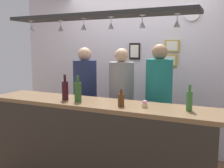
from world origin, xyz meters
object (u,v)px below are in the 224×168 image
object	(u,v)px
person_middle_grey_shirt	(121,96)
cupcake	(145,104)
picture_frame_upper_small	(172,46)
person_left_navy_shirt	(85,93)
bottle_wine_dark_red	(65,90)
picture_frame_lower_pair	(167,60)
wall_clock	(192,13)
picture_frame_crest	(135,51)
bottle_beer_brown_stubby	(121,100)
person_right_teal_shirt	(159,97)
bottle_beer_green_import	(189,100)
bottle_champagne_green	(78,91)

from	to	relation	value
person_middle_grey_shirt	cupcake	xyz separation A→B (m)	(0.56, -0.71, 0.09)
person_middle_grey_shirt	picture_frame_upper_small	world-z (taller)	picture_frame_upper_small
person_left_navy_shirt	picture_frame_upper_small	xyz separation A→B (m)	(1.09, 0.72, 0.68)
person_left_navy_shirt	person_middle_grey_shirt	bearing A→B (deg)	-0.00
bottle_wine_dark_red	picture_frame_upper_small	size ratio (longest dim) A/B	1.36
picture_frame_lower_pair	wall_clock	size ratio (longest dim) A/B	1.36
person_middle_grey_shirt	bottle_wine_dark_red	size ratio (longest dim) A/B	5.49
picture_frame_crest	wall_clock	bearing A→B (deg)	-0.41
cupcake	bottle_beer_brown_stubby	bearing A→B (deg)	-167.71
picture_frame_crest	person_left_navy_shirt	bearing A→B (deg)	-124.78
person_middle_grey_shirt	wall_clock	distance (m)	1.57
person_right_teal_shirt	bottle_beer_green_import	distance (m)	0.83
person_right_teal_shirt	bottle_wine_dark_red	xyz separation A→B (m)	(-0.92, -0.75, 0.14)
person_left_navy_shirt	cupcake	distance (m)	1.34
bottle_wine_dark_red	picture_frame_upper_small	bearing A→B (deg)	58.04
bottle_beer_green_import	bottle_champagne_green	distance (m)	1.22
bottle_wine_dark_red	wall_clock	bearing A→B (deg)	50.91
cupcake	wall_clock	bearing A→B (deg)	80.89
bottle_champagne_green	picture_frame_upper_small	bearing A→B (deg)	63.25
person_left_navy_shirt	picture_frame_crest	xyz separation A→B (m)	(0.50, 0.72, 0.60)
person_right_teal_shirt	bottle_beer_green_import	size ratio (longest dim) A/B	6.54
bottle_wine_dark_red	bottle_champagne_green	bearing A→B (deg)	0.05
bottle_beer_green_import	bottle_champagne_green	xyz separation A→B (m)	(-1.22, -0.08, 0.01)
bottle_beer_green_import	person_left_navy_shirt	bearing A→B (deg)	157.00
person_middle_grey_shirt	picture_frame_lower_pair	xyz separation A→B (m)	(0.46, 0.72, 0.47)
person_right_teal_shirt	picture_frame_upper_small	distance (m)	0.97
picture_frame_lower_pair	bottle_beer_brown_stubby	bearing A→B (deg)	-95.20
bottle_beer_brown_stubby	wall_clock	distance (m)	1.86
bottle_champagne_green	bottle_beer_brown_stubby	bearing A→B (deg)	-1.85
bottle_beer_brown_stubby	picture_frame_crest	world-z (taller)	picture_frame_crest
wall_clock	picture_frame_lower_pair	bearing A→B (deg)	178.93
cupcake	picture_frame_crest	world-z (taller)	picture_frame_crest
bottle_wine_dark_red	cupcake	xyz separation A→B (m)	(0.96, 0.04, -0.08)
bottle_beer_green_import	bottle_wine_dark_red	size ratio (longest dim) A/B	0.87
bottle_champagne_green	picture_frame_upper_small	world-z (taller)	picture_frame_upper_small
picture_frame_lower_pair	person_right_teal_shirt	bearing A→B (deg)	-84.89
cupcake	picture_frame_crest	xyz separation A→B (m)	(-0.64, 1.43, 0.52)
bottle_champagne_green	wall_clock	size ratio (longest dim) A/B	1.36
bottle_beer_green_import	bottle_beer_brown_stubby	world-z (taller)	bottle_beer_green_import
bottle_beer_brown_stubby	picture_frame_crest	distance (m)	1.61
person_right_teal_shirt	cupcake	size ratio (longest dim) A/B	21.79
picture_frame_lower_pair	bottle_beer_green_import	bearing A→B (deg)	-68.65
person_middle_grey_shirt	wall_clock	bearing A→B (deg)	42.02
bottle_beer_brown_stubby	picture_frame_crest	bearing A→B (deg)	104.96
bottle_beer_green_import	picture_frame_crest	xyz separation A→B (m)	(-1.07, 1.39, 0.45)
bottle_wine_dark_red	person_middle_grey_shirt	bearing A→B (deg)	62.10
person_right_teal_shirt	bottle_wine_dark_red	bearing A→B (deg)	-140.74
bottle_beer_brown_stubby	picture_frame_upper_small	bearing A→B (deg)	82.38
person_left_navy_shirt	picture_frame_lower_pair	bearing A→B (deg)	34.87
person_middle_grey_shirt	person_right_teal_shirt	distance (m)	0.52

